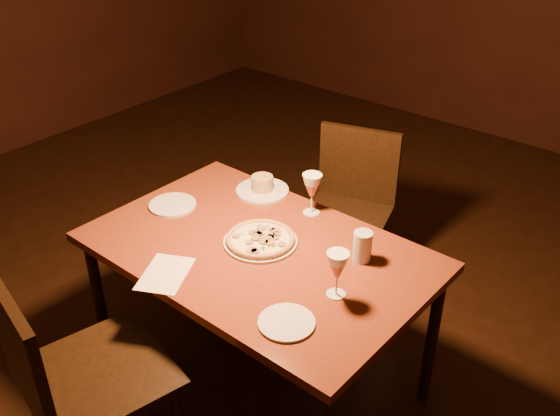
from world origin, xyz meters
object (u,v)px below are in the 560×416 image
Objects in this scene: chair_near at (75,377)px; dining_table at (258,261)px; pizza_plate at (260,239)px; chair_far at (350,205)px.

dining_table is at bearing 93.33° from chair_near.
pizza_plate is at bearing 117.41° from dining_table.
dining_table is 1.57× the size of chair_far.
chair_near is at bearing -107.45° from chair_far.
dining_table is 0.09m from pizza_plate.
chair_near is at bearing -98.36° from pizza_plate.
chair_far is at bearing 102.56° from chair_near.
chair_far reaches higher than pizza_plate.
pizza_plate is (0.10, -0.80, 0.25)m from chair_far.
chair_near is 1.61m from chair_far.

